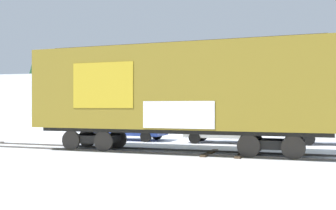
# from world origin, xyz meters

# --- Properties ---
(ground_plane) EXTENTS (260.00, 260.00, 0.00)m
(ground_plane) POSITION_xyz_m (0.00, 0.00, 0.00)
(ground_plane) COLOR silver
(track) EXTENTS (59.98, 5.65, 0.08)m
(track) POSITION_xyz_m (-0.51, -0.03, 0.04)
(track) COLOR #4C4742
(track) RESTS_ON ground_plane
(freight_car) EXTENTS (13.25, 3.82, 4.89)m
(freight_car) POSITION_xyz_m (-0.91, -0.00, 2.78)
(freight_car) COLOR olive
(freight_car) RESTS_ON ground_plane
(hillside) EXTENTS (140.70, 31.72, 12.95)m
(hillside) POSITION_xyz_m (-0.07, 61.46, 4.07)
(hillside) COLOR silver
(hillside) RESTS_ON ground_plane
(parked_car_blue) EXTENTS (4.65, 2.21, 1.69)m
(parked_car_blue) POSITION_xyz_m (-5.37, 5.52, 0.84)
(parked_car_blue) COLOR navy
(parked_car_blue) RESTS_ON ground_plane
(parked_car_silver) EXTENTS (4.19, 2.17, 1.71)m
(parked_car_silver) POSITION_xyz_m (0.38, 5.16, 0.83)
(parked_car_silver) COLOR #B7BABF
(parked_car_silver) RESTS_ON ground_plane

